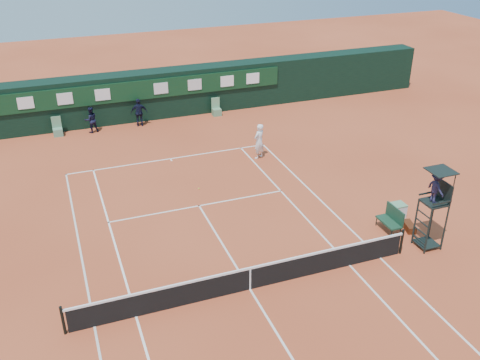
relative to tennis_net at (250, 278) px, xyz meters
name	(u,v)px	position (x,y,z in m)	size (l,w,h in m)	color
ground	(250,289)	(0.00, 0.00, -0.51)	(90.00, 90.00, 0.00)	#C3512E
court_lines	(250,289)	(0.00, 0.00, -0.50)	(11.05, 23.85, 0.01)	white
tennis_net	(250,278)	(0.00, 0.00, 0.00)	(12.90, 0.10, 1.10)	black
back_wall	(143,95)	(0.00, 18.74, 1.00)	(40.00, 1.65, 3.00)	black
linesman_chair_left	(58,131)	(-5.50, 17.48, -0.19)	(0.55, 0.50, 1.15)	slate
linesman_chair_right	(216,111)	(4.50, 17.48, -0.19)	(0.55, 0.50, 1.15)	#5C8C64
umpire_chair	(436,193)	(7.68, 0.05, 1.95)	(0.96, 0.95, 3.42)	black
player_bench	(392,218)	(7.00, 1.55, 0.09)	(0.56, 1.20, 1.10)	#173A27
tennis_bag	(409,227)	(7.79, 1.33, -0.36)	(0.35, 0.80, 0.30)	black
cooler	(398,210)	(7.98, 2.42, -0.18)	(0.57, 0.57, 0.65)	silver
tennis_ball	(199,189)	(0.45, 7.97, -0.47)	(0.07, 0.07, 0.07)	#BFDB33
player	(259,141)	(4.57, 10.33, 0.47)	(0.72, 0.47, 1.96)	white
ball_kid_left	(91,120)	(-3.52, 17.32, 0.29)	(0.78, 0.61, 1.60)	black
ball_kid_right	(139,112)	(-0.58, 17.35, 0.37)	(1.04, 0.43, 1.77)	black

